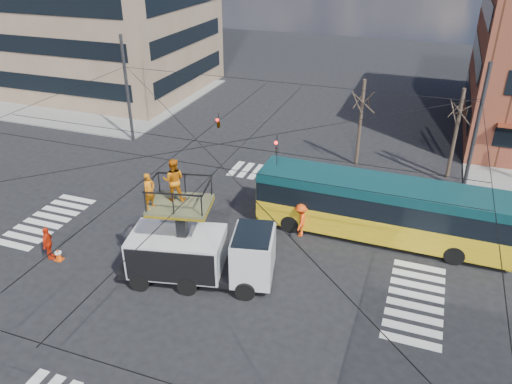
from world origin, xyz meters
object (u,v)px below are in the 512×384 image
object	(u,v)px
worker_ground	(48,243)
flagger	(301,220)
city_bus	(380,208)
traffic_cone	(58,254)
utility_truck	(200,243)

from	to	relation	value
worker_ground	flagger	bearing A→B (deg)	-81.13
city_bus	worker_ground	bearing A→B (deg)	-152.58
traffic_cone	worker_ground	bearing A→B (deg)	-178.47
city_bus	utility_truck	bearing A→B (deg)	-137.19
worker_ground	flagger	world-z (taller)	flagger
worker_ground	flagger	xyz separation A→B (m)	(11.08, 6.29, 0.07)
traffic_cone	flagger	size ratio (longest dim) A/B	0.34
utility_truck	flagger	xyz separation A→B (m)	(3.27, 5.20, -1.04)
city_bus	traffic_cone	world-z (taller)	city_bus
traffic_cone	flagger	distance (m)	12.33
utility_truck	traffic_cone	distance (m)	7.58
traffic_cone	city_bus	bearing A→B (deg)	27.61
city_bus	traffic_cone	bearing A→B (deg)	-151.85
city_bus	flagger	size ratio (longest dim) A/B	6.84
utility_truck	city_bus	size ratio (longest dim) A/B	0.57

